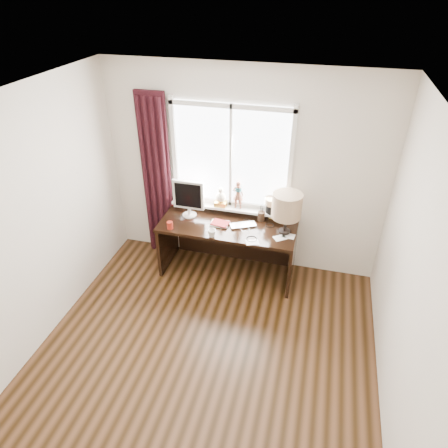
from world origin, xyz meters
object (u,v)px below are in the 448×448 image
(laptop, at_px, (243,225))
(monitor, at_px, (189,196))
(mug, at_px, (212,233))
(red_cup, at_px, (170,225))
(desk, at_px, (230,237))
(table_lamp, at_px, (287,206))

(laptop, bearing_deg, monitor, 147.42)
(mug, bearing_deg, monitor, 136.73)
(red_cup, relative_size, desk, 0.06)
(monitor, relative_size, table_lamp, 0.94)
(laptop, relative_size, monitor, 0.65)
(laptop, height_order, desk, laptop)
(mug, xyz_separation_m, desk, (0.12, 0.40, -0.29))
(laptop, bearing_deg, red_cup, 171.47)
(monitor, bearing_deg, desk, 0.91)
(laptop, relative_size, mug, 3.21)
(laptop, relative_size, table_lamp, 0.61)
(mug, height_order, monitor, monitor)
(red_cup, bearing_deg, mug, -3.52)
(mug, bearing_deg, table_lamp, 20.45)
(desk, distance_m, table_lamp, 0.93)
(desk, bearing_deg, laptop, -22.60)
(table_lamp, bearing_deg, red_cup, -168.67)
(laptop, bearing_deg, table_lamp, -28.18)
(red_cup, relative_size, monitor, 0.19)
(desk, xyz_separation_m, monitor, (-0.53, -0.01, 0.52))
(monitor, xyz_separation_m, table_lamp, (1.23, -0.08, 0.09))
(red_cup, distance_m, desk, 0.81)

